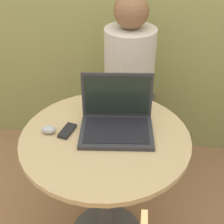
% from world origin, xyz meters
% --- Properties ---
extents(round_table, '(0.79, 0.79, 0.75)m').
position_xyz_m(round_table, '(0.00, 0.00, 0.56)').
color(round_table, '#4C4C51').
rests_on(round_table, ground_plane).
extents(laptop, '(0.36, 0.29, 0.25)m').
position_xyz_m(laptop, '(0.04, 0.06, 0.80)').
color(laptop, '#2D2D33').
rests_on(laptop, round_table).
extents(cell_phone, '(0.07, 0.12, 0.02)m').
position_xyz_m(cell_phone, '(-0.18, 0.00, 0.76)').
color(cell_phone, black).
rests_on(cell_phone, round_table).
extents(computer_mouse, '(0.07, 0.05, 0.04)m').
position_xyz_m(computer_mouse, '(-0.26, -0.02, 0.77)').
color(computer_mouse, '#B2B2B7').
rests_on(computer_mouse, round_table).
extents(person_seated, '(0.33, 0.49, 1.25)m').
position_xyz_m(person_seated, '(0.06, 0.66, 0.53)').
color(person_seated, '#4C4742').
rests_on(person_seated, ground_plane).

